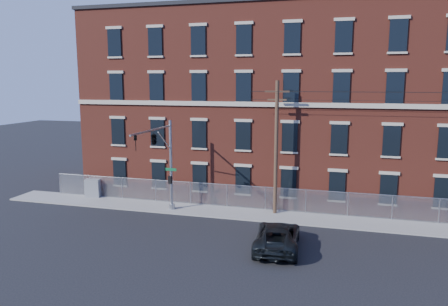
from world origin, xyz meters
The scene contains 8 objects.
ground centered at (0.00, 0.00, 0.00)m, with size 140.00×140.00×0.00m, color black.
sidewalk centered at (12.00, 5.00, 0.06)m, with size 65.00×3.00×0.12m, color #999690.
mill_building centered at (12.00, 13.93, 8.15)m, with size 55.30×14.32×16.30m.
chain_link_fence centered at (12.00, 6.30, 1.06)m, with size 59.06×0.06×1.85m.
traffic_signal_mast centered at (-6.00, 2.18, 5.39)m, with size 0.90×6.75×7.00m.
utility_pole_near centered at (2.00, 5.60, 5.34)m, with size 1.80×0.28×10.00m.
pickup_truck centered at (3.18, -1.13, 0.77)m, with size 2.57×5.58×1.55m, color black.
utility_cabinet centered at (-13.97, 6.00, 0.90)m, with size 1.26×0.63×1.57m, color gray.
Camera 1 is at (6.66, -25.96, 10.05)m, focal length 34.49 mm.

